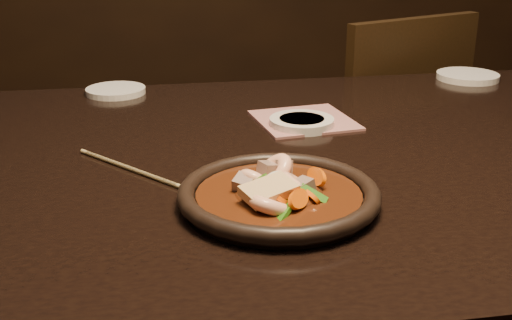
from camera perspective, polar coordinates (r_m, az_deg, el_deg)
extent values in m
cube|color=black|center=(1.03, 11.88, 0.24)|extent=(1.60, 0.90, 0.04)
cube|color=black|center=(1.82, 8.84, -0.94)|extent=(0.53, 0.53, 0.04)
cylinder|color=black|center=(2.12, 9.14, -4.15)|extent=(0.03, 0.03, 0.40)
cylinder|color=black|center=(1.91, 15.52, -7.66)|extent=(0.03, 0.03, 0.40)
cylinder|color=black|center=(1.94, 1.57, -6.34)|extent=(0.03, 0.03, 0.40)
cylinder|color=black|center=(1.70, 7.65, -10.63)|extent=(0.03, 0.03, 0.40)
cube|color=black|center=(1.61, 13.46, 4.67)|extent=(0.37, 0.17, 0.43)
cylinder|color=black|center=(0.79, 2.03, -3.68)|extent=(0.23, 0.23, 0.01)
torus|color=black|center=(0.79, 2.04, -2.98)|extent=(0.25, 0.25, 0.02)
cylinder|color=#3B190A|center=(0.79, 2.04, -3.21)|extent=(0.20, 0.20, 0.01)
ellipsoid|color=#3B190A|center=(0.79, 2.04, -3.21)|extent=(0.11, 0.11, 0.03)
torus|color=#FFC4A1|center=(0.79, 3.77, -2.50)|extent=(0.06, 0.05, 0.04)
torus|color=#FFC4A1|center=(0.83, 1.55, -1.12)|extent=(0.06, 0.06, 0.05)
torus|color=#FFC4A1|center=(0.75, 1.32, -4.17)|extent=(0.07, 0.07, 0.04)
torus|color=#FFC4A1|center=(0.81, 0.10, -2.11)|extent=(0.07, 0.07, 0.05)
cube|color=gray|center=(0.77, 0.45, -2.99)|extent=(0.03, 0.03, 0.03)
cube|color=gray|center=(0.83, 1.10, -0.88)|extent=(0.03, 0.03, 0.02)
cube|color=gray|center=(0.78, 4.21, -2.47)|extent=(0.03, 0.03, 0.03)
cube|color=gray|center=(0.84, 2.30, -0.64)|extent=(0.03, 0.03, 0.03)
cube|color=gray|center=(0.79, -1.11, -2.17)|extent=(0.03, 0.04, 0.03)
cylinder|color=#E15707|center=(0.77, 4.71, -3.18)|extent=(0.04, 0.05, 0.04)
cylinder|color=#E15707|center=(0.75, 1.88, -3.29)|extent=(0.05, 0.05, 0.03)
cylinder|color=#E15707|center=(0.81, 5.41, -1.49)|extent=(0.03, 0.04, 0.04)
cylinder|color=#E15707|center=(0.79, 1.55, -2.82)|extent=(0.05, 0.05, 0.03)
cylinder|color=#E15707|center=(0.74, 3.79, -3.49)|extent=(0.04, 0.05, 0.04)
cube|color=#2B6613|center=(0.77, 5.12, -3.06)|extent=(0.04, 0.02, 0.02)
cube|color=#2B6613|center=(0.80, 1.81, -1.77)|extent=(0.02, 0.04, 0.01)
cube|color=#2B6613|center=(0.78, 2.03, -2.36)|extent=(0.03, 0.02, 0.02)
cube|color=#2B6613|center=(0.76, 0.70, -3.57)|extent=(0.04, 0.02, 0.01)
cube|color=#2B6613|center=(0.78, -0.12, -2.07)|extent=(0.03, 0.02, 0.02)
cube|color=#2B6613|center=(0.78, 2.26, -2.05)|extent=(0.03, 0.03, 0.02)
cube|color=#2B6613|center=(0.73, 2.57, -4.67)|extent=(0.03, 0.03, 0.02)
ellipsoid|color=white|center=(0.80, -0.42, -2.06)|extent=(0.03, 0.03, 0.02)
ellipsoid|color=white|center=(0.77, 2.18, -2.90)|extent=(0.03, 0.04, 0.02)
ellipsoid|color=white|center=(0.77, 2.29, -3.02)|extent=(0.04, 0.03, 0.02)
ellipsoid|color=white|center=(0.79, 1.93, -1.88)|extent=(0.03, 0.03, 0.02)
ellipsoid|color=white|center=(0.79, 1.61, -2.02)|extent=(0.03, 0.02, 0.03)
ellipsoid|color=white|center=(0.78, 3.66, -2.63)|extent=(0.03, 0.03, 0.02)
ellipsoid|color=white|center=(0.77, 1.49, -2.94)|extent=(0.03, 0.04, 0.02)
cube|color=#D4B37F|center=(0.75, 1.14, -2.70)|extent=(0.07, 0.06, 0.02)
cylinder|color=silver|center=(1.09, 4.08, 3.35)|extent=(0.11, 0.11, 0.02)
cylinder|color=silver|center=(1.32, -12.36, 6.04)|extent=(0.12, 0.12, 0.01)
cylinder|color=silver|center=(1.49, 18.29, 7.08)|extent=(0.13, 0.13, 0.01)
cylinder|color=tan|center=(0.91, -11.00, -0.79)|extent=(0.14, 0.16, 0.01)
cylinder|color=tan|center=(0.92, -11.43, -0.63)|extent=(0.14, 0.16, 0.01)
cube|color=#9E6361|center=(1.12, 4.29, 3.54)|extent=(0.18, 0.18, 0.00)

